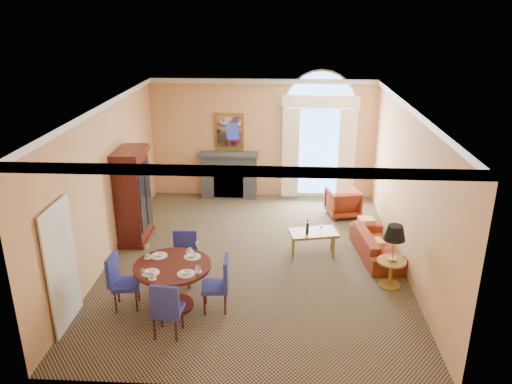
# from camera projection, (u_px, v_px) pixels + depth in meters

# --- Properties ---
(ground) EXTENTS (7.50, 7.50, 0.00)m
(ground) POSITION_uv_depth(u_px,v_px,m) (255.00, 259.00, 10.42)
(ground) COLOR #121339
(ground) RESTS_ON ground
(room_envelope) EXTENTS (6.04, 7.52, 3.45)m
(room_envelope) POSITION_uv_depth(u_px,v_px,m) (255.00, 134.00, 10.16)
(room_envelope) COLOR tan
(room_envelope) RESTS_ON ground
(armoire) EXTENTS (0.60, 1.07, 2.10)m
(armoire) POSITION_uv_depth(u_px,v_px,m) (133.00, 197.00, 10.93)
(armoire) COLOR #38110C
(armoire) RESTS_ON ground
(dining_table) EXTENTS (1.32, 1.32, 1.03)m
(dining_table) POSITION_uv_depth(u_px,v_px,m) (173.00, 276.00, 8.54)
(dining_table) COLOR #38110C
(dining_table) RESTS_ON ground
(dining_chair_north) EXTENTS (0.54, 0.54, 1.01)m
(dining_chair_north) POSITION_uv_depth(u_px,v_px,m) (185.00, 254.00, 9.40)
(dining_chair_north) COLOR navy
(dining_chair_north) RESTS_ON ground
(dining_chair_south) EXTENTS (0.49, 0.50, 1.01)m
(dining_chair_south) POSITION_uv_depth(u_px,v_px,m) (166.00, 307.00, 7.74)
(dining_chair_south) COLOR navy
(dining_chair_south) RESTS_ON ground
(dining_chair_east) EXTENTS (0.49, 0.49, 1.01)m
(dining_chair_east) POSITION_uv_depth(u_px,v_px,m) (220.00, 281.00, 8.48)
(dining_chair_east) COLOR navy
(dining_chair_east) RESTS_ON ground
(dining_chair_west) EXTENTS (0.52, 0.52, 1.01)m
(dining_chair_west) POSITION_uv_depth(u_px,v_px,m) (120.00, 278.00, 8.56)
(dining_chair_west) COLOR navy
(dining_chair_west) RESTS_ON ground
(sofa) EXTENTS (0.93, 1.88, 0.53)m
(sofa) POSITION_uv_depth(u_px,v_px,m) (377.00, 245.00, 10.44)
(sofa) COLOR maroon
(sofa) RESTS_ON ground
(armchair) EXTENTS (0.90, 0.92, 0.70)m
(armchair) POSITION_uv_depth(u_px,v_px,m) (343.00, 202.00, 12.44)
(armchair) COLOR maroon
(armchair) RESTS_ON ground
(coffee_table) EXTENTS (1.08, 0.74, 0.83)m
(coffee_table) POSITION_uv_depth(u_px,v_px,m) (313.00, 234.00, 10.49)
(coffee_table) COLOR olive
(coffee_table) RESTS_ON ground
(side_table) EXTENTS (0.54, 0.54, 1.22)m
(side_table) POSITION_uv_depth(u_px,v_px,m) (393.00, 248.00, 9.13)
(side_table) COLOR olive
(side_table) RESTS_ON ground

